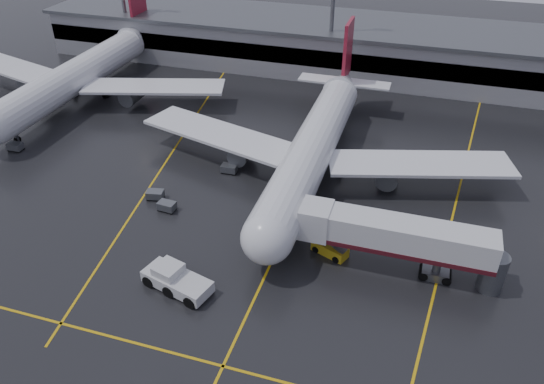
% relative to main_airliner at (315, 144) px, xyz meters
% --- Properties ---
extents(ground, '(220.00, 220.00, 0.00)m').
position_rel_main_airliner_xyz_m(ground, '(0.00, -9.70, -4.21)').
color(ground, black).
rests_on(ground, ground).
extents(apron_line_centre, '(0.25, 90.00, 0.02)m').
position_rel_main_airliner_xyz_m(apron_line_centre, '(0.00, -9.70, -4.20)').
color(apron_line_centre, gold).
rests_on(apron_line_centre, ground).
extents(apron_line_stop, '(60.00, 0.25, 0.02)m').
position_rel_main_airliner_xyz_m(apron_line_stop, '(0.00, -31.70, -4.20)').
color(apron_line_stop, gold).
rests_on(apron_line_stop, ground).
extents(apron_line_left, '(9.99, 69.35, 0.02)m').
position_rel_main_airliner_xyz_m(apron_line_left, '(-20.00, 0.30, -4.20)').
color(apron_line_left, gold).
rests_on(apron_line_left, ground).
extents(apron_line_right, '(7.57, 69.64, 0.02)m').
position_rel_main_airliner_xyz_m(apron_line_right, '(18.00, 0.30, -4.20)').
color(apron_line_right, gold).
rests_on(apron_line_right, ground).
extents(terminal, '(122.00, 19.00, 8.60)m').
position_rel_main_airliner_xyz_m(terminal, '(0.00, 38.23, 0.11)').
color(terminal, gray).
rests_on(terminal, ground).
extents(main_airliner, '(48.80, 45.60, 14.10)m').
position_rel_main_airliner_xyz_m(main_airliner, '(0.00, 0.00, 0.00)').
color(main_airliner, silver).
rests_on(main_airliner, ground).
extents(second_airliner, '(48.80, 45.60, 14.10)m').
position_rel_main_airliner_xyz_m(second_airliner, '(-42.00, 12.00, 0.00)').
color(second_airliner, silver).
rests_on(second_airliner, ground).
extents(jet_bridge, '(19.90, 3.40, 6.05)m').
position_rel_main_airliner_xyz_m(jet_bridge, '(11.87, -15.70, -0.28)').
color(jet_bridge, silver).
rests_on(jet_bridge, ground).
extents(pushback_tractor, '(7.37, 4.52, 2.46)m').
position_rel_main_airliner_xyz_m(pushback_tractor, '(-7.65, -24.50, -3.23)').
color(pushback_tractor, silver).
rests_on(pushback_tractor, ground).
extents(belt_loader, '(4.11, 2.91, 2.40)m').
position_rel_main_airliner_xyz_m(belt_loader, '(5.38, -15.18, -3.62)').
color(belt_loader, gold).
rests_on(belt_loader, ground).
extents(baggage_cart_a, '(2.10, 1.46, 1.12)m').
position_rel_main_airliner_xyz_m(baggage_cart_a, '(-14.27, -13.25, -3.58)').
color(baggage_cart_a, '#595B60').
rests_on(baggage_cart_a, ground).
extents(baggage_cart_b, '(2.22, 1.67, 1.12)m').
position_rel_main_airliner_xyz_m(baggage_cart_b, '(-16.70, -11.51, -3.58)').
color(baggage_cart_b, '#595B60').
rests_on(baggage_cart_b, ground).
extents(baggage_cart_c, '(2.05, 1.38, 1.12)m').
position_rel_main_airliner_xyz_m(baggage_cart_c, '(-10.41, -3.28, -3.58)').
color(baggage_cart_c, '#595B60').
rests_on(baggage_cart_c, ground).
extents(baggage_cart_d, '(2.09, 1.44, 1.12)m').
position_rel_main_airliner_xyz_m(baggage_cart_d, '(-46.80, -1.14, -3.58)').
color(baggage_cart_d, '#595B60').
rests_on(baggage_cart_d, ground).
extents(baggage_cart_e, '(2.06, 1.40, 1.12)m').
position_rel_main_airliner_xyz_m(baggage_cart_e, '(-40.82, -6.53, -3.58)').
color(baggage_cart_e, '#595B60').
rests_on(baggage_cart_e, ground).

